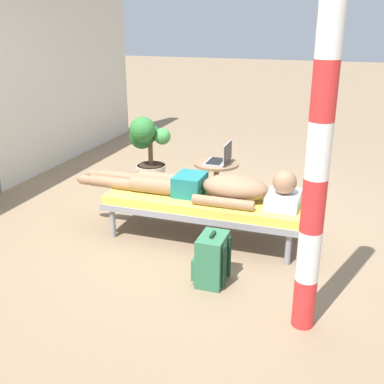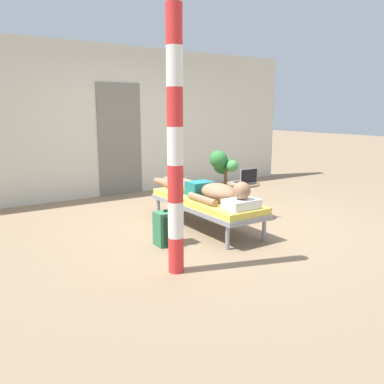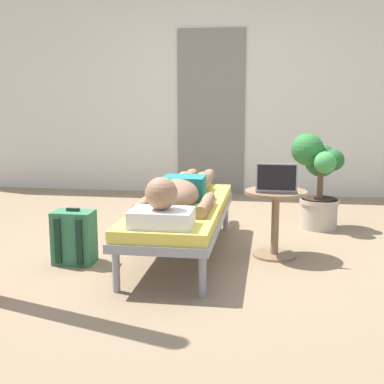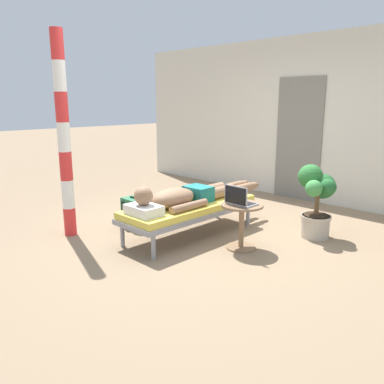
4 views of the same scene
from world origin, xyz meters
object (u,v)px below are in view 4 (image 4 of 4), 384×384
(person_reclining, at_px, (187,196))
(potted_plant, at_px, (317,197))
(laptop, at_px, (239,200))
(side_table, at_px, (242,218))
(backpack, at_px, (134,213))
(lounge_chair, at_px, (190,209))
(porch_post, at_px, (64,137))

(person_reclining, relative_size, potted_plant, 2.42)
(person_reclining, relative_size, laptop, 7.00)
(side_table, height_order, backpack, side_table)
(lounge_chair, relative_size, backpack, 4.37)
(potted_plant, bearing_deg, person_reclining, -135.06)
(lounge_chair, bearing_deg, potted_plant, 43.82)
(person_reclining, xyz_separation_m, porch_post, (-1.09, -1.00, 0.71))
(backpack, relative_size, porch_post, 0.17)
(backpack, bearing_deg, laptop, 13.19)
(person_reclining, xyz_separation_m, backpack, (-0.76, -0.26, -0.32))
(side_table, relative_size, potted_plant, 0.58)
(backpack, xyz_separation_m, potted_plant, (1.89, 1.38, 0.30))
(potted_plant, bearing_deg, backpack, -143.82)
(laptop, height_order, potted_plant, potted_plant)
(backpack, relative_size, potted_plant, 0.47)
(side_table, distance_m, backpack, 1.55)
(side_table, distance_m, porch_post, 2.32)
(laptop, bearing_deg, lounge_chair, -176.11)
(lounge_chair, relative_size, person_reclining, 0.85)
(lounge_chair, height_order, potted_plant, potted_plant)
(lounge_chair, distance_m, backpack, 0.83)
(person_reclining, height_order, backpack, person_reclining)
(side_table, xyz_separation_m, backpack, (-1.49, -0.40, -0.16))
(lounge_chair, distance_m, laptop, 0.77)
(lounge_chair, distance_m, potted_plant, 1.57)
(lounge_chair, distance_m, person_reclining, 0.18)
(side_table, distance_m, potted_plant, 1.07)
(lounge_chair, relative_size, potted_plant, 2.07)
(person_reclining, bearing_deg, side_table, 11.18)
(laptop, bearing_deg, side_table, 90.00)
(person_reclining, height_order, porch_post, porch_post)
(person_reclining, xyz_separation_m, potted_plant, (1.13, 1.12, -0.02))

